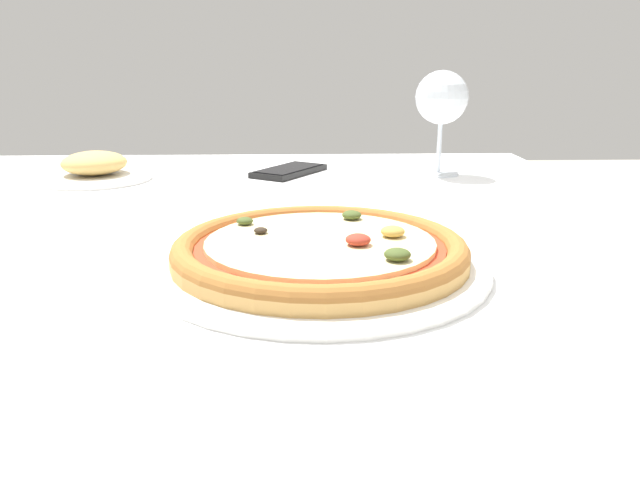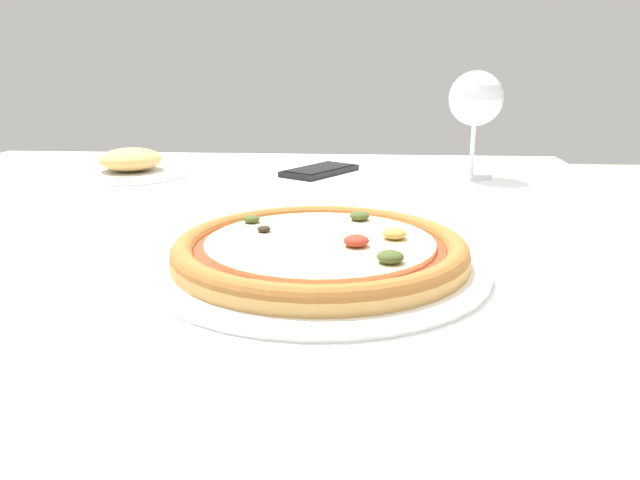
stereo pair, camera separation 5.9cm
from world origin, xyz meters
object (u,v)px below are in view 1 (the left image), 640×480
Objects in this scene: wine_glass_far_left at (442,100)px; side_plate at (95,169)px; dining_table at (200,282)px; pizza_plate at (320,253)px; cell_phone at (289,171)px.

side_plate is (-0.58, -0.03, -0.11)m from wine_glass_far_left.
pizza_plate is (0.15, -0.21, 0.11)m from dining_table.
side_plate is at bearing -176.73° from wine_glass_far_left.
pizza_plate is 0.59m from side_plate.
side_plate reaches higher than pizza_plate.
side_plate is at bearing -171.61° from cell_phone.
wine_glass_far_left is 0.97× the size of side_plate.
side_plate is (-0.32, -0.05, 0.01)m from cell_phone.
cell_phone is 0.88× the size of side_plate.
cell_phone is at bearing 69.51° from dining_table.
dining_table is 0.34m from cell_phone.
side_plate is at bearing 127.41° from pizza_plate.
pizza_plate is 0.56m from wine_glass_far_left.
wine_glass_far_left is 1.11× the size of cell_phone.
pizza_plate is 0.52m from cell_phone.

